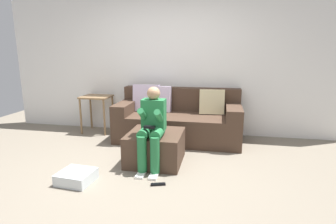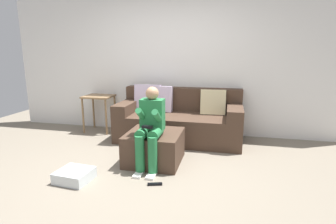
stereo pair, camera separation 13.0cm
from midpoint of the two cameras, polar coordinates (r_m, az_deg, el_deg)
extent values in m
plane|color=slate|center=(3.45, -5.35, -13.46)|extent=(8.23, 8.23, 0.00)
cube|color=white|center=(5.09, 1.63, 10.84)|extent=(6.33, 0.10, 2.71)
cube|color=#473326|center=(4.70, 3.12, -3.22)|extent=(2.11, 0.95, 0.46)
cube|color=#473326|center=(4.95, 3.89, 2.76)|extent=(2.11, 0.23, 0.42)
cube|color=#473326|center=(4.86, -7.66, 1.12)|extent=(0.25, 0.95, 0.19)
cube|color=#473326|center=(4.57, 14.71, 0.05)|extent=(0.25, 0.95, 0.19)
cube|color=silver|center=(4.89, -3.50, 3.02)|extent=(0.48, 0.19, 0.49)
cube|color=silver|center=(4.84, -1.00, 2.81)|extent=(0.47, 0.18, 0.46)
cube|color=beige|center=(4.70, 10.24, 2.08)|extent=(0.43, 0.23, 0.44)
cube|color=#473326|center=(3.80, -1.92, -7.43)|extent=(0.74, 0.74, 0.43)
cube|color=#26723F|center=(3.57, -2.26, -0.54)|extent=(0.30, 0.19, 0.41)
sphere|color=tan|center=(3.51, -2.30, 3.96)|extent=(0.17, 0.17, 0.17)
cylinder|color=#26723F|center=(3.50, -4.20, -4.32)|extent=(0.14, 0.31, 0.14)
cylinder|color=#26723F|center=(3.44, -4.89, -8.76)|extent=(0.12, 0.12, 0.47)
cube|color=white|center=(3.49, -5.12, -12.90)|extent=(0.10, 0.22, 0.03)
cylinder|color=#26723F|center=(3.49, -4.48, -0.77)|extent=(0.08, 0.32, 0.26)
cylinder|color=#26723F|center=(3.46, -1.55, -4.51)|extent=(0.14, 0.31, 0.14)
cylinder|color=#26723F|center=(3.40, -2.17, -9.01)|extent=(0.12, 0.12, 0.47)
cube|color=white|center=(3.44, -2.40, -13.20)|extent=(0.10, 0.22, 0.03)
cylinder|color=#26723F|center=(3.42, -1.05, -1.17)|extent=(0.08, 0.34, 0.27)
cube|color=black|center=(3.38, -3.25, -3.17)|extent=(0.14, 0.06, 0.03)
cube|color=silver|center=(3.48, -18.09, -12.62)|extent=(0.42, 0.40, 0.13)
cube|color=olive|center=(5.29, -13.76, 3.22)|extent=(0.53, 0.47, 0.03)
cylinder|color=olive|center=(5.29, -16.80, -0.80)|extent=(0.04, 0.04, 0.67)
cylinder|color=olive|center=(5.08, -12.21, -1.09)|extent=(0.04, 0.04, 0.67)
cylinder|color=olive|center=(5.63, -14.79, 0.14)|extent=(0.04, 0.04, 0.67)
cylinder|color=olive|center=(5.43, -10.42, -0.10)|extent=(0.04, 0.04, 0.67)
cube|color=black|center=(3.25, -1.60, -14.97)|extent=(0.18, 0.09, 0.02)
camera|label=1|loc=(0.06, -89.10, 0.20)|focal=28.91mm
camera|label=2|loc=(0.06, 90.90, -0.20)|focal=28.91mm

